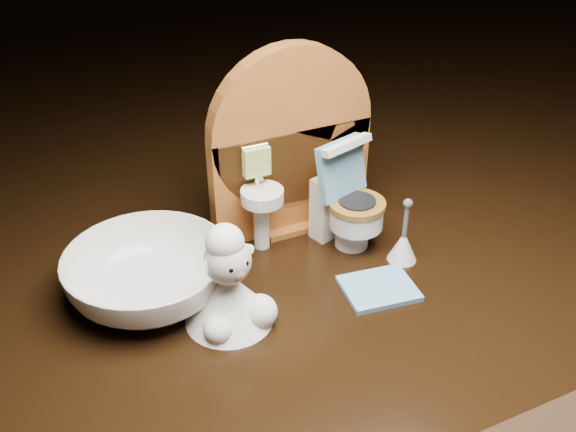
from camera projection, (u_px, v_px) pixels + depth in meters
name	position (u px, v px, depth m)	size (l,w,h in m)	color
backdrop_panel	(290.00, 153.00, 0.49)	(0.13, 0.05, 0.15)	#A65B24
toy_toilet	(346.00, 206.00, 0.49)	(0.05, 0.06, 0.09)	white
bath_mat	(379.00, 288.00, 0.45)	(0.05, 0.04, 0.00)	#6AA4C7
toilet_brush	(403.00, 244.00, 0.48)	(0.02, 0.02, 0.05)	white
plush_lamb	(230.00, 289.00, 0.41)	(0.06, 0.06, 0.08)	white
ceramic_bowl	(149.00, 276.00, 0.44)	(0.11, 0.11, 0.04)	white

